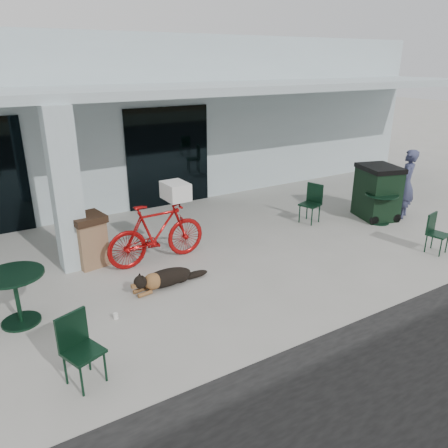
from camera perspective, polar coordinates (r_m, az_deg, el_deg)
ground at (r=7.69m, az=-3.61°, el=-9.41°), size 80.00×80.00×0.00m
building at (r=14.83m, az=-19.82°, el=13.28°), size 22.00×7.00×4.50m
storefront_glass_right at (r=12.19m, az=-7.28°, el=8.65°), size 2.40×0.06×2.70m
column at (r=8.67m, az=-19.97°, el=4.11°), size 0.50×0.50×3.12m
overhang at (r=10.02m, az=-14.14°, el=16.41°), size 22.00×2.80×0.18m
bicycle at (r=8.77m, az=-8.76°, el=-1.15°), size 2.09×0.65×1.25m
laundry_basket at (r=8.70m, az=-6.35°, el=4.31°), size 0.45×0.59×0.34m
dog at (r=7.98m, az=-7.54°, el=-6.84°), size 1.16×0.52×0.37m
cup_near_dog at (r=7.26m, az=-13.97°, el=-11.60°), size 0.09×0.09×0.10m
cafe_table_near at (r=7.47m, az=-25.39°, el=-8.78°), size 0.99×0.99×0.85m
cafe_chair_near at (r=5.88m, az=-17.92°, el=-15.54°), size 0.56×0.58×0.94m
cafe_table_far at (r=11.57m, az=19.72°, el=1.92°), size 1.05×1.05×0.75m
cafe_chair_far_a at (r=10.20m, az=26.17°, el=-1.18°), size 0.45×0.48×0.84m
cafe_chair_far_b at (r=11.08m, az=11.17°, el=2.59°), size 0.59×0.56×0.97m
person at (r=12.07m, az=22.67°, el=4.83°), size 0.77×0.69×1.77m
cup_on_table at (r=11.61m, az=19.71°, el=4.19°), size 0.09×0.09×0.10m
trash_receptacle at (r=8.98m, az=-17.19°, el=-2.04°), size 0.71×0.71×1.05m
wheeled_bin at (r=11.84m, az=19.38°, el=3.95°), size 1.11×1.26×1.36m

